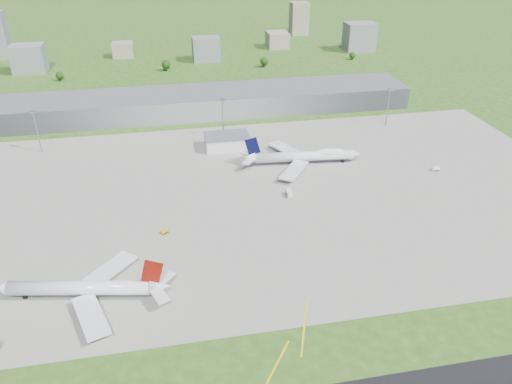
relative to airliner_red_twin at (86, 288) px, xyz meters
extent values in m
plane|color=#2A4C17|center=(60.15, 175.56, -4.70)|extent=(1400.00, 1400.00, 0.00)
cube|color=gray|center=(70.15, 65.56, -4.66)|extent=(360.00, 190.00, 0.08)
cube|color=gray|center=(60.15, 190.56, 2.80)|extent=(300.00, 42.00, 15.00)
cube|color=silver|center=(70.15, 125.56, -0.70)|extent=(26.00, 16.00, 8.00)
cylinder|color=gray|center=(-39.85, 140.56, 7.80)|extent=(0.70, 0.70, 25.00)
cube|color=gray|center=(-39.85, 140.56, 20.60)|extent=(3.50, 2.00, 1.20)
cylinder|color=gray|center=(70.15, 140.56, 7.80)|extent=(0.70, 0.70, 25.00)
cube|color=gray|center=(70.15, 140.56, 20.60)|extent=(3.50, 2.00, 1.20)
cylinder|color=gray|center=(180.15, 140.56, 7.80)|extent=(0.70, 0.70, 25.00)
cube|color=gray|center=(180.15, 140.56, 20.60)|extent=(3.50, 2.00, 1.20)
cylinder|color=silver|center=(-2.41, 0.46, 0.27)|extent=(52.46, 15.07, 5.42)
cone|color=silver|center=(-30.35, 5.75, 0.27)|extent=(5.44, 6.16, 5.42)
cone|color=silver|center=(26.87, -5.09, 0.99)|extent=(8.10, 6.67, 5.42)
cube|color=maroon|center=(-4.18, 0.79, -1.41)|extent=(42.60, 10.17, 1.17)
cube|color=silver|center=(2.74, -13.62, -1.36)|extent=(15.42, 24.84, 0.81)
cube|color=silver|center=(7.53, 11.68, -1.36)|extent=(21.47, 23.09, 0.81)
cube|color=maroon|center=(24.65, -4.67, 7.49)|extent=(8.92, 2.12, 10.91)
cylinder|color=#38383D|center=(1.21, -9.88, -3.07)|extent=(5.42, 3.76, 2.89)
cylinder|color=#38383D|center=(4.74, 8.75, -3.07)|extent=(5.42, 3.76, 2.89)
cube|color=black|center=(2.16, -4.54, -3.57)|extent=(1.62, 1.33, 2.26)
cube|color=black|center=(3.67, 3.44, -3.57)|extent=(1.62, 1.33, 2.26)
cube|color=black|center=(-22.81, 4.32, -3.57)|extent=(1.62, 1.33, 2.26)
cylinder|color=silver|center=(110.18, 94.70, 0.28)|extent=(56.43, 10.86, 5.61)
cone|color=silver|center=(140.38, 91.86, 0.28)|extent=(5.04, 6.01, 5.61)
cone|color=silver|center=(78.62, 97.68, 1.01)|extent=(7.74, 6.27, 5.61)
cube|color=#1C319C|center=(111.98, 94.53, -1.46)|extent=(46.05, 6.61, 1.18)
ellipsoid|color=silver|center=(124.71, 93.33, 1.97)|extent=(18.41, 7.28, 5.05)
cube|color=silver|center=(103.38, 109.15, -1.35)|extent=(17.93, 26.37, 0.82)
cube|color=silver|center=(100.79, 81.78, -1.35)|extent=(21.28, 25.32, 0.82)
cube|color=black|center=(80.87, 97.47, 7.62)|extent=(9.02, 1.30, 10.94)
cylinder|color=#38383D|center=(106.26, 103.26, -3.07)|extent=(5.23, 3.35, 2.90)
cylinder|color=#38383D|center=(101.90, 112.77, -3.07)|extent=(5.23, 3.35, 2.90)
cylinder|color=#38383D|center=(104.73, 87.03, -3.07)|extent=(5.23, 3.35, 2.90)
cylinder|color=#38383D|center=(98.67, 78.51, -3.07)|extent=(5.23, 3.35, 2.90)
cube|color=black|center=(105.15, 99.27, -3.57)|extent=(1.54, 1.22, 2.26)
cube|color=black|center=(104.38, 91.16, -3.57)|extent=(1.54, 1.22, 2.26)
cube|color=black|center=(132.72, 92.58, -3.57)|extent=(1.54, 1.22, 2.26)
cube|color=orange|center=(29.64, 38.34, -3.63)|extent=(3.67, 3.25, 1.27)
cube|color=black|center=(29.64, 38.34, -4.27)|extent=(3.31, 3.07, 0.70)
cube|color=silver|center=(92.57, 60.41, -3.01)|extent=(2.62, 5.76, 2.52)
cube|color=black|center=(92.57, 60.41, -4.27)|extent=(2.73, 4.91, 0.70)
cube|color=white|center=(179.69, 72.41, -3.34)|extent=(4.24, 2.11, 1.85)
cube|color=black|center=(179.69, 72.41, -4.27)|extent=(3.62, 2.19, 0.70)
cube|color=slate|center=(-79.85, 325.56, 7.30)|extent=(28.00, 22.00, 24.00)
cube|color=gray|center=(0.15, 365.56, 2.30)|extent=(20.00, 18.00, 14.00)
cube|color=slate|center=(80.15, 335.56, 6.30)|extent=(26.00, 20.00, 22.00)
cube|color=gray|center=(160.15, 375.56, 3.30)|extent=(22.00, 24.00, 16.00)
cube|color=slate|center=(240.15, 345.56, 9.30)|extent=(30.00, 22.00, 28.00)
cube|color=gray|center=(200.15, 435.56, 13.30)|extent=(20.00, 18.00, 36.00)
cylinder|color=#382314|center=(-49.85, 290.56, -3.20)|extent=(0.70, 0.70, 3.00)
sphere|color=black|center=(-49.85, 290.56, 0.18)|extent=(6.75, 6.75, 6.75)
cylinder|color=#382314|center=(40.15, 305.56, -2.90)|extent=(0.70, 0.70, 3.60)
sphere|color=black|center=(40.15, 305.56, 1.15)|extent=(8.10, 8.10, 8.10)
cylinder|color=#382314|center=(130.15, 300.56, -3.00)|extent=(0.70, 0.70, 3.40)
sphere|color=black|center=(130.15, 300.56, 0.83)|extent=(7.65, 7.65, 7.65)
cylinder|color=#382314|center=(220.15, 310.56, -3.30)|extent=(0.70, 0.70, 2.80)
sphere|color=black|center=(220.15, 310.56, -0.15)|extent=(6.30, 6.30, 6.30)
camera|label=1|loc=(34.19, -152.01, 120.45)|focal=35.00mm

